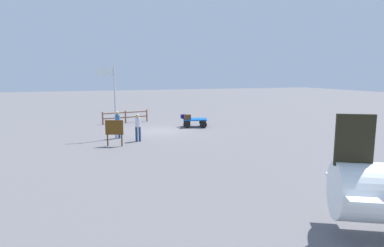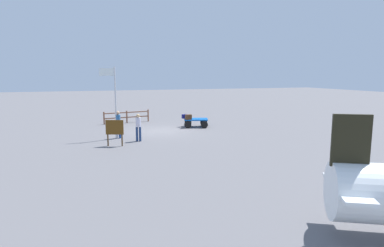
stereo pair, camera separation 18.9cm
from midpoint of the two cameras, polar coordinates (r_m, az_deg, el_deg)
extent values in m
plane|color=slate|center=(23.78, -5.69, -1.26)|extent=(120.00, 120.00, 0.00)
cube|color=#0C53B1|center=(25.25, 0.31, 0.74)|extent=(2.06, 1.66, 0.10)
cube|color=#0C53B1|center=(25.25, -1.60, 0.73)|extent=(0.43, 1.05, 0.10)
cylinder|color=black|center=(24.71, -1.12, -0.20)|extent=(0.56, 0.29, 0.55)
cylinder|color=black|center=(25.88, -1.10, 0.21)|extent=(0.56, 0.29, 0.55)
cylinder|color=black|center=(24.73, 1.78, -0.19)|extent=(0.56, 0.29, 0.55)
cylinder|color=black|center=(25.90, 1.67, 0.21)|extent=(0.56, 0.29, 0.55)
cube|color=#111454|center=(25.41, -1.61, 1.25)|extent=(0.50, 0.38, 0.31)
cube|color=#482D19|center=(24.80, -1.02, 1.14)|extent=(0.47, 0.34, 0.37)
cylinder|color=navy|center=(20.15, -9.40, -1.85)|extent=(0.14, 0.14, 0.89)
cylinder|color=navy|center=(20.21, -9.94, -1.83)|extent=(0.14, 0.14, 0.89)
cylinder|color=silver|center=(20.06, -9.72, 0.21)|extent=(0.41, 0.41, 0.57)
sphere|color=tan|center=(20.00, -9.75, 1.34)|extent=(0.22, 0.22, 0.22)
cylinder|color=navy|center=(21.33, -12.85, -1.44)|extent=(0.14, 0.14, 0.84)
cylinder|color=navy|center=(21.38, -13.38, -1.43)|extent=(0.14, 0.14, 0.84)
cylinder|color=#2B609C|center=(21.24, -13.18, 0.57)|extent=(0.41, 0.41, 0.67)
sphere|color=tan|center=(21.18, -13.23, 1.79)|extent=(0.25, 0.25, 0.25)
cube|color=black|center=(8.86, 25.98, -2.67)|extent=(0.84, 0.52, 1.30)
cube|color=white|center=(9.16, 25.48, -10.02)|extent=(1.66, 2.27, 0.08)
cylinder|color=silver|center=(21.06, -13.56, 3.48)|extent=(0.10, 0.10, 4.53)
cube|color=white|center=(20.93, -15.11, 8.69)|extent=(0.89, 0.10, 0.47)
cylinder|color=#4C3319|center=(19.01, -12.45, -2.91)|extent=(0.08, 0.08, 0.67)
cylinder|color=#4C3319|center=(19.22, -14.81, -2.87)|extent=(0.08, 0.08, 0.67)
cube|color=#5B3812|center=(18.98, -13.71, -0.67)|extent=(0.97, 0.42, 0.83)
cylinder|color=brown|center=(28.53, -8.09, 1.40)|extent=(0.12, 0.12, 1.03)
cylinder|color=brown|center=(27.93, -11.75, 1.15)|extent=(0.12, 0.12, 1.03)
cylinder|color=brown|center=(27.45, -15.55, 0.89)|extent=(0.12, 0.12, 1.03)
cube|color=brown|center=(27.88, -11.77, 1.89)|extent=(3.77, 0.67, 0.08)
cube|color=brown|center=(27.94, -11.74, 1.05)|extent=(3.77, 0.67, 0.08)
camera|label=1|loc=(0.09, -90.30, -0.05)|focal=30.50mm
camera|label=2|loc=(0.09, 89.70, 0.05)|focal=30.50mm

